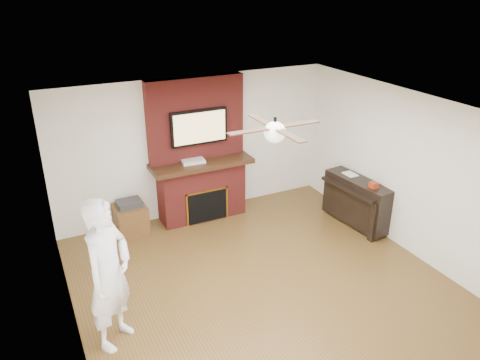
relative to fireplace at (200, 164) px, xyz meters
name	(u,v)px	position (x,y,z in m)	size (l,w,h in m)	color
room_shell	(272,212)	(0.00, -2.55, 0.25)	(5.36, 5.86, 2.86)	#513717
fireplace	(200,164)	(0.00, 0.00, 0.00)	(1.78, 0.64, 2.50)	maroon
tv	(199,127)	(0.00, -0.05, 0.68)	(1.00, 0.08, 0.60)	black
ceiling_fan	(275,131)	(0.00, -2.55, 1.34)	(1.21, 1.21, 0.31)	black
person	(109,274)	(-2.10, -2.53, -0.06)	(0.69, 0.46, 1.88)	white
side_table	(131,218)	(-1.30, -0.07, -0.72)	(0.53, 0.53, 0.59)	#543418
piano	(357,201)	(2.29, -1.52, -0.54)	(0.61, 1.33, 0.94)	black
cable_box	(193,161)	(-0.15, -0.10, 0.11)	(0.39, 0.22, 0.06)	silver
candle_orange	(203,217)	(-0.06, -0.21, -0.94)	(0.07, 0.07, 0.11)	orange
candle_green	(201,220)	(-0.11, -0.25, -0.96)	(0.07, 0.07, 0.08)	#427C31
candle_cream	(212,215)	(0.12, -0.21, -0.94)	(0.08, 0.08, 0.10)	#FAF8C7
candle_blue	(220,214)	(0.29, -0.21, -0.95)	(0.06, 0.06, 0.09)	#345A9C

